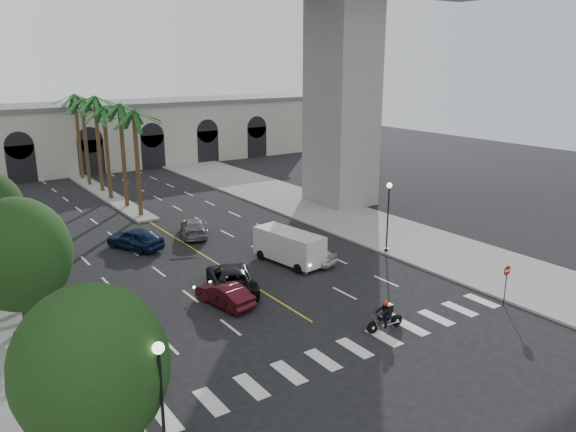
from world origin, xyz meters
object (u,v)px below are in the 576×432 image
(traffic_signal_far, at_px, (105,341))
(car_a, at_px, (308,254))
(car_c, at_px, (231,278))
(car_e, at_px, (135,239))
(car_d, at_px, (194,227))
(do_not_enter_sign, at_px, (507,277))
(lamp_post_left_near, at_px, (162,402))
(traffic_signal_near, at_px, (139,385))
(motorcycle_rider, at_px, (386,316))
(pedestrian_b, at_px, (59,330))
(car_b, at_px, (225,295))
(lamp_post_left_far, at_px, (30,238))
(cargo_van, at_px, (290,246))
(pedestrian_a, at_px, (20,351))
(lamp_post_right, at_px, (388,211))

(traffic_signal_far, relative_size, car_a, 0.86)
(car_c, relative_size, car_e, 1.19)
(car_d, bearing_deg, do_not_enter_sign, 133.24)
(lamp_post_left_near, distance_m, traffic_signal_near, 2.60)
(car_a, bearing_deg, motorcycle_rider, 57.04)
(pedestrian_b, height_order, do_not_enter_sign, do_not_enter_sign)
(traffic_signal_far, height_order, car_e, traffic_signal_far)
(car_a, bearing_deg, traffic_signal_far, 6.90)
(car_b, relative_size, pedestrian_b, 2.21)
(lamp_post_left_far, distance_m, traffic_signal_near, 18.51)
(traffic_signal_far, xyz_separation_m, cargo_van, (15.54, 8.80, -1.22))
(traffic_signal_near, relative_size, traffic_signal_far, 1.00)
(lamp_post_left_near, xyz_separation_m, do_not_enter_sign, (21.90, 2.36, -1.42))
(motorcycle_rider, bearing_deg, cargo_van, 86.05)
(lamp_post_left_far, bearing_deg, car_e, 24.46)
(pedestrian_a, distance_m, do_not_enter_sign, 25.84)
(car_a, xyz_separation_m, car_b, (-8.17, -2.90, -0.06))
(car_c, bearing_deg, car_e, -59.77)
(car_c, bearing_deg, lamp_post_right, -162.03)
(car_a, relative_size, car_c, 0.75)
(pedestrian_b, bearing_deg, car_c, 21.18)
(car_a, xyz_separation_m, car_d, (-3.78, 10.49, -0.01))
(traffic_signal_near, distance_m, car_d, 26.00)
(car_a, bearing_deg, car_c, -9.08)
(car_c, height_order, pedestrian_b, pedestrian_b)
(pedestrian_a, height_order, pedestrian_b, pedestrian_a)
(motorcycle_rider, bearing_deg, lamp_post_left_far, 133.75)
(lamp_post_left_near, distance_m, motorcycle_rider, 14.87)
(car_a, bearing_deg, do_not_enter_sign, 94.10)
(lamp_post_left_near, bearing_deg, car_e, 72.35)
(car_d, bearing_deg, motorcycle_rider, 114.85)
(lamp_post_left_near, distance_m, pedestrian_b, 11.84)
(lamp_post_left_near, distance_m, traffic_signal_far, 6.54)
(traffic_signal_near, height_order, pedestrian_a, traffic_signal_near)
(car_b, bearing_deg, car_c, -139.10)
(lamp_post_left_far, relative_size, pedestrian_b, 2.91)
(traffic_signal_near, xyz_separation_m, cargo_van, (15.54, 12.80, -1.22))
(car_b, xyz_separation_m, pedestrian_b, (-9.20, -0.05, 0.40))
(car_e, height_order, do_not_enter_sign, do_not_enter_sign)
(lamp_post_right, height_order, cargo_van, lamp_post_right)
(traffic_signal_near, height_order, cargo_van, traffic_signal_near)
(car_a, height_order, car_d, car_a)
(traffic_signal_far, bearing_deg, motorcycle_rider, -9.79)
(traffic_signal_near, distance_m, do_not_enter_sign, 21.81)
(lamp_post_left_far, relative_size, pedestrian_a, 2.72)
(lamp_post_right, bearing_deg, car_a, 165.61)
(traffic_signal_far, xyz_separation_m, pedestrian_b, (-0.79, 5.12, -1.44))
(lamp_post_right, relative_size, pedestrian_a, 2.72)
(car_b, bearing_deg, lamp_post_left_far, -57.65)
(lamp_post_left_far, relative_size, do_not_enter_sign, 2.16)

